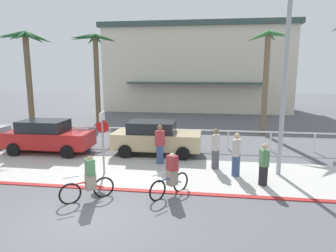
{
  "coord_description": "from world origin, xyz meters",
  "views": [
    {
      "loc": [
        3.42,
        -7.59,
        4.21
      ],
      "look_at": [
        1.48,
        6.0,
        1.66
      ],
      "focal_mm": 32.12,
      "sensor_mm": 36.0,
      "label": 1
    }
  ],
  "objects_px": {
    "stop_sign_bike_lane": "(103,134)",
    "cyclist_red_0": "(89,180)",
    "pedestrian_3": "(264,166)",
    "palm_tree_3": "(266,59)",
    "car_tan_2": "(156,137)",
    "palm_tree_2": "(95,56)",
    "pedestrian_1": "(236,156)",
    "cyclist_blue_1": "(171,176)",
    "pedestrian_0": "(160,146)",
    "palm_tree_1": "(27,55)",
    "streetlight_curb": "(287,68)",
    "car_red_1": "(48,136)",
    "pedestrian_2": "(216,150)"
  },
  "relations": [
    {
      "from": "stop_sign_bike_lane",
      "to": "cyclist_red_0",
      "type": "bearing_deg",
      "value": -80.5
    },
    {
      "from": "pedestrian_3",
      "to": "palm_tree_3",
      "type": "bearing_deg",
      "value": 81.1
    },
    {
      "from": "stop_sign_bike_lane",
      "to": "car_tan_2",
      "type": "height_order",
      "value": "stop_sign_bike_lane"
    },
    {
      "from": "palm_tree_2",
      "to": "pedestrian_1",
      "type": "distance_m",
      "value": 13.57
    },
    {
      "from": "stop_sign_bike_lane",
      "to": "pedestrian_1",
      "type": "height_order",
      "value": "stop_sign_bike_lane"
    },
    {
      "from": "pedestrian_1",
      "to": "cyclist_blue_1",
      "type": "bearing_deg",
      "value": -136.49
    },
    {
      "from": "car_tan_2",
      "to": "pedestrian_0",
      "type": "xyz_separation_m",
      "value": [
        0.48,
        -1.56,
        -0.03
      ]
    },
    {
      "from": "palm_tree_1",
      "to": "palm_tree_3",
      "type": "xyz_separation_m",
      "value": [
        14.89,
        2.47,
        -0.27
      ]
    },
    {
      "from": "palm_tree_1",
      "to": "pedestrian_0",
      "type": "distance_m",
      "value": 11.25
    },
    {
      "from": "stop_sign_bike_lane",
      "to": "car_tan_2",
      "type": "bearing_deg",
      "value": 63.45
    },
    {
      "from": "pedestrian_0",
      "to": "car_tan_2",
      "type": "bearing_deg",
      "value": 107.03
    },
    {
      "from": "palm_tree_2",
      "to": "streetlight_curb",
      "type": "bearing_deg",
      "value": -38.62
    },
    {
      "from": "palm_tree_1",
      "to": "pedestrian_1",
      "type": "height_order",
      "value": "palm_tree_1"
    },
    {
      "from": "cyclist_red_0",
      "to": "pedestrian_3",
      "type": "xyz_separation_m",
      "value": [
        5.86,
        2.1,
        0.04
      ]
    },
    {
      "from": "car_red_1",
      "to": "cyclist_red_0",
      "type": "distance_m",
      "value": 6.83
    },
    {
      "from": "cyclist_red_0",
      "to": "streetlight_curb",
      "type": "bearing_deg",
      "value": 25.27
    },
    {
      "from": "palm_tree_1",
      "to": "palm_tree_2",
      "type": "distance_m",
      "value": 4.45
    },
    {
      "from": "cyclist_blue_1",
      "to": "pedestrian_1",
      "type": "bearing_deg",
      "value": 43.51
    },
    {
      "from": "palm_tree_1",
      "to": "cyclist_blue_1",
      "type": "xyz_separation_m",
      "value": [
        10.18,
        -8.16,
        -4.48
      ]
    },
    {
      "from": "palm_tree_2",
      "to": "pedestrian_2",
      "type": "xyz_separation_m",
      "value": [
        8.42,
        -8.14,
        -4.37
      ]
    },
    {
      "from": "palm_tree_2",
      "to": "pedestrian_1",
      "type": "xyz_separation_m",
      "value": [
        9.22,
        -8.95,
        -4.37
      ]
    },
    {
      "from": "palm_tree_2",
      "to": "pedestrian_1",
      "type": "relative_size",
      "value": 3.81
    },
    {
      "from": "cyclist_red_0",
      "to": "pedestrian_0",
      "type": "xyz_separation_m",
      "value": [
        1.65,
        4.15,
        0.15
      ]
    },
    {
      "from": "car_tan_2",
      "to": "pedestrian_2",
      "type": "height_order",
      "value": "pedestrian_2"
    },
    {
      "from": "streetlight_curb",
      "to": "cyclist_blue_1",
      "type": "xyz_separation_m",
      "value": [
        -4.08,
        -2.4,
        -3.58
      ]
    },
    {
      "from": "pedestrian_3",
      "to": "cyclist_blue_1",
      "type": "bearing_deg",
      "value": -157.7
    },
    {
      "from": "cyclist_blue_1",
      "to": "cyclist_red_0",
      "type": "bearing_deg",
      "value": -163.72
    },
    {
      "from": "pedestrian_1",
      "to": "pedestrian_3",
      "type": "relative_size",
      "value": 1.11
    },
    {
      "from": "palm_tree_3",
      "to": "car_red_1",
      "type": "relative_size",
      "value": 1.52
    },
    {
      "from": "palm_tree_2",
      "to": "car_red_1",
      "type": "xyz_separation_m",
      "value": [
        -0.12,
        -6.7,
        -4.32
      ]
    },
    {
      "from": "streetlight_curb",
      "to": "pedestrian_0",
      "type": "relative_size",
      "value": 4.16
    },
    {
      "from": "car_red_1",
      "to": "car_tan_2",
      "type": "xyz_separation_m",
      "value": [
        5.57,
        0.48,
        0.0
      ]
    },
    {
      "from": "palm_tree_1",
      "to": "pedestrian_1",
      "type": "bearing_deg",
      "value": -25.41
    },
    {
      "from": "palm_tree_2",
      "to": "car_tan_2",
      "type": "bearing_deg",
      "value": -48.76
    },
    {
      "from": "cyclist_red_0",
      "to": "pedestrian_3",
      "type": "distance_m",
      "value": 6.23
    },
    {
      "from": "streetlight_curb",
      "to": "palm_tree_3",
      "type": "distance_m",
      "value": 8.29
    },
    {
      "from": "stop_sign_bike_lane",
      "to": "cyclist_blue_1",
      "type": "height_order",
      "value": "stop_sign_bike_lane"
    },
    {
      "from": "pedestrian_1",
      "to": "car_tan_2",
      "type": "bearing_deg",
      "value": 144.12
    },
    {
      "from": "car_tan_2",
      "to": "palm_tree_2",
      "type": "bearing_deg",
      "value": 131.24
    },
    {
      "from": "pedestrian_3",
      "to": "streetlight_curb",
      "type": "bearing_deg",
      "value": 52.12
    },
    {
      "from": "palm_tree_2",
      "to": "pedestrian_3",
      "type": "xyz_separation_m",
      "value": [
        10.14,
        -9.83,
        -4.46
      ]
    },
    {
      "from": "car_red_1",
      "to": "car_tan_2",
      "type": "relative_size",
      "value": 1.0
    },
    {
      "from": "stop_sign_bike_lane",
      "to": "palm_tree_1",
      "type": "height_order",
      "value": "palm_tree_1"
    },
    {
      "from": "stop_sign_bike_lane",
      "to": "pedestrian_1",
      "type": "xyz_separation_m",
      "value": [
        5.36,
        0.46,
        -0.85
      ]
    },
    {
      "from": "pedestrian_1",
      "to": "stop_sign_bike_lane",
      "type": "bearing_deg",
      "value": -175.1
    },
    {
      "from": "car_tan_2",
      "to": "streetlight_curb",
      "type": "bearing_deg",
      "value": -24.77
    },
    {
      "from": "palm_tree_1",
      "to": "pedestrian_3",
      "type": "xyz_separation_m",
      "value": [
        13.44,
        -6.83,
        -4.44
      ]
    },
    {
      "from": "cyclist_red_0",
      "to": "stop_sign_bike_lane",
      "type": "bearing_deg",
      "value": 99.5
    },
    {
      "from": "streetlight_curb",
      "to": "car_tan_2",
      "type": "height_order",
      "value": "streetlight_curb"
    },
    {
      "from": "palm_tree_3",
      "to": "cyclist_blue_1",
      "type": "distance_m",
      "value": 12.37
    }
  ]
}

